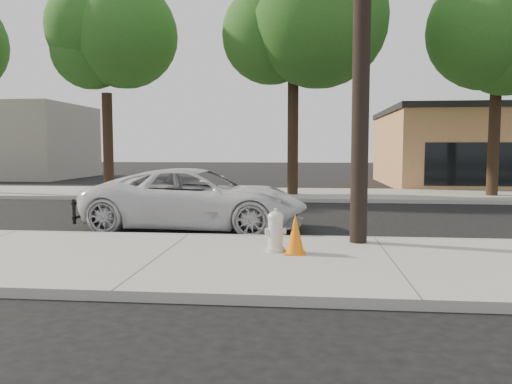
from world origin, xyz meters
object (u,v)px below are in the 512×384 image
utility_pole (362,9)px  fire_hydrant (276,232)px  traffic_cone (295,234)px  police_cruiser (197,199)px

utility_pole → fire_hydrant: size_ratio=12.18×
fire_hydrant → traffic_cone: 0.40m
utility_pole → traffic_cone: utility_pole is taller
utility_pole → fire_hydrant: (-1.60, -1.04, -4.19)m
fire_hydrant → traffic_cone: bearing=-38.3°
police_cruiser → fire_hydrant: bearing=-142.9°
utility_pole → fire_hydrant: 4.60m
utility_pole → police_cruiser: bearing=149.8°
police_cruiser → fire_hydrant: size_ratio=7.45×
police_cruiser → fire_hydrant: police_cruiser is taller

